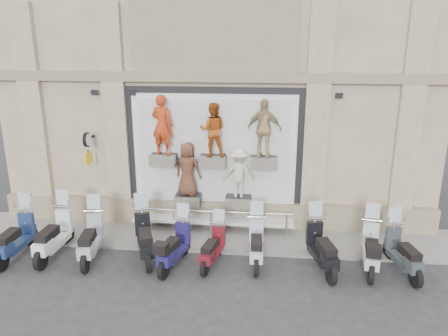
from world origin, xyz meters
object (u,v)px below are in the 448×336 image
Objects in this scene: guard_rail at (211,225)px; scooter_b at (53,227)px; scooter_i at (372,241)px; scooter_f at (213,241)px; scooter_d at (144,230)px; clock_sign_bracket at (88,144)px; scooter_g at (256,236)px; scooter_e at (174,239)px; scooter_c at (90,231)px; scooter_j at (404,245)px; scooter_h at (322,240)px; scooter_a at (14,230)px.

scooter_b is at bearing -160.54° from guard_rail.
scooter_f is at bearing -167.95° from scooter_i.
scooter_d is 6.17m from scooter_i.
guard_rail is at bearing -6.84° from clock_sign_bracket.
scooter_g is 3.05m from scooter_i.
scooter_i is at bearing 16.08° from scooter_e.
scooter_e is (2.41, -0.15, -0.05)m from scooter_c.
scooter_i is 0.81m from scooter_j.
scooter_e is 0.96× the size of scooter_i.
scooter_d is (2.21, -1.86, -1.94)m from clock_sign_bracket.
guard_rail is 4.96× the size of clock_sign_bracket.
scooter_h reaches higher than scooter_j.
scooter_c is 8.46m from scooter_j.
clock_sign_bracket is 0.48× the size of scooter_d.
scooter_d is 1.95m from scooter_f.
scooter_a is 6.75m from scooter_g.
scooter_a is at bearing -167.78° from scooter_e.
scooter_a is 1.00× the size of scooter_c.
scooter_c reaches higher than guard_rail.
scooter_h is (1.74, -0.18, 0.06)m from scooter_g.
guard_rail is 3.58m from scooter_c.
scooter_d reaches higher than scooter_j.
clock_sign_bracket is 5.98m from scooter_g.
clock_sign_bracket is at bearing 159.58° from scooter_g.
scooter_j is (8.46, 0.08, -0.05)m from scooter_c.
scooter_d is 1.22× the size of scooter_f.
guard_rail is 2.92× the size of scooter_f.
clock_sign_bracket is 8.81m from scooter_i.
scooter_j is at bearing -21.56° from scooter_d.
scooter_d reaches higher than scooter_i.
scooter_i is (8.38, -1.88, -1.98)m from clock_sign_bracket.
scooter_e is 1.01× the size of scooter_g.
clock_sign_bracket reaches higher than scooter_j.
clock_sign_bracket is 3.48m from scooter_d.
clock_sign_bracket reaches higher than scooter_f.
scooter_f reaches higher than guard_rail.
scooter_c is at bearing -70.75° from clock_sign_bracket.
scooter_j reaches higher than guard_rail.
scooter_h is at bearing 13.33° from scooter_f.
clock_sign_bracket is (-3.90, 0.47, 2.34)m from guard_rail.
scooter_h is (3.94, 0.21, 0.06)m from scooter_e.
scooter_d is at bearing -40.05° from clock_sign_bracket.
scooter_b reaches higher than scooter_i.
scooter_d reaches higher than scooter_a.
scooter_b is 1.11× the size of scooter_g.
scooter_c is at bearing 3.99° from scooter_a.
guard_rail is 2.49× the size of scooter_i.
scooter_e is 3.95m from scooter_h.
scooter_i is (6.17, -0.02, -0.03)m from scooter_d.
scooter_i is at bearing -2.83° from scooter_g.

